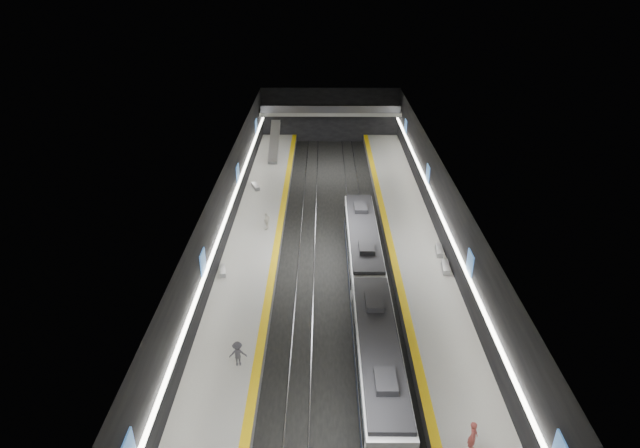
{
  "coord_description": "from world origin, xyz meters",
  "views": [
    {
      "loc": [
        -0.99,
        -42.05,
        25.23
      ],
      "look_at": [
        -1.28,
        3.27,
        2.2
      ],
      "focal_mm": 30.0,
      "sensor_mm": 36.0,
      "label": 1
    }
  ],
  "objects_px": {
    "bench_left_far": "(255,187)",
    "passenger_right_a": "(473,437)",
    "passenger_left_a": "(267,221)",
    "bench_right_near": "(445,267)",
    "bench_right_far": "(439,251)",
    "train": "(369,294)",
    "escalator": "(274,142)",
    "bench_left_near": "(223,271)",
    "passenger_left_b": "(238,354)"
  },
  "relations": [
    {
      "from": "passenger_right_a",
      "to": "passenger_left_b",
      "type": "xyz_separation_m",
      "value": [
        -13.65,
        6.68,
        -0.09
      ]
    },
    {
      "from": "bench_right_far",
      "to": "bench_left_near",
      "type": "bearing_deg",
      "value": -164.57
    },
    {
      "from": "bench_left_far",
      "to": "passenger_left_a",
      "type": "relative_size",
      "value": 1.03
    },
    {
      "from": "bench_right_near",
      "to": "bench_right_far",
      "type": "xyz_separation_m",
      "value": [
        0.0,
        2.82,
        -0.01
      ]
    },
    {
      "from": "train",
      "to": "bench_right_far",
      "type": "height_order",
      "value": "train"
    },
    {
      "from": "passenger_right_a",
      "to": "bench_left_near",
      "type": "bearing_deg",
      "value": 62.4
    },
    {
      "from": "bench_left_far",
      "to": "bench_right_far",
      "type": "height_order",
      "value": "bench_right_far"
    },
    {
      "from": "train",
      "to": "passenger_right_a",
      "type": "height_order",
      "value": "train"
    },
    {
      "from": "passenger_left_a",
      "to": "passenger_right_a",
      "type": "bearing_deg",
      "value": 51.52
    },
    {
      "from": "bench_right_far",
      "to": "train",
      "type": "bearing_deg",
      "value": -125.03
    },
    {
      "from": "train",
      "to": "passenger_left_a",
      "type": "height_order",
      "value": "train"
    },
    {
      "from": "bench_left_near",
      "to": "bench_left_far",
      "type": "distance_m",
      "value": 18.25
    },
    {
      "from": "bench_right_near",
      "to": "bench_right_far",
      "type": "bearing_deg",
      "value": 95.42
    },
    {
      "from": "bench_left_far",
      "to": "bench_right_far",
      "type": "distance_m",
      "value": 23.51
    },
    {
      "from": "escalator",
      "to": "bench_right_far",
      "type": "relative_size",
      "value": 4.1
    },
    {
      "from": "escalator",
      "to": "bench_left_near",
      "type": "height_order",
      "value": "escalator"
    },
    {
      "from": "escalator",
      "to": "passenger_left_a",
      "type": "height_order",
      "value": "escalator"
    },
    {
      "from": "train",
      "to": "passenger_left_a",
      "type": "distance_m",
      "value": 15.67
    },
    {
      "from": "bench_left_near",
      "to": "bench_right_far",
      "type": "distance_m",
      "value": 19.31
    },
    {
      "from": "escalator",
      "to": "bench_left_near",
      "type": "distance_m",
      "value": 29.7
    },
    {
      "from": "train",
      "to": "bench_right_far",
      "type": "distance_m",
      "value": 10.91
    },
    {
      "from": "bench_right_near",
      "to": "passenger_left_b",
      "type": "height_order",
      "value": "passenger_left_b"
    },
    {
      "from": "escalator",
      "to": "bench_right_near",
      "type": "bearing_deg",
      "value": -59.57
    },
    {
      "from": "train",
      "to": "passenger_left_b",
      "type": "height_order",
      "value": "train"
    },
    {
      "from": "train",
      "to": "escalator",
      "type": "distance_m",
      "value": 35.86
    },
    {
      "from": "passenger_left_a",
      "to": "passenger_left_b",
      "type": "relative_size",
      "value": 1.0
    },
    {
      "from": "bench_right_near",
      "to": "passenger_left_a",
      "type": "xyz_separation_m",
      "value": [
        -15.99,
        7.35,
        0.65
      ]
    },
    {
      "from": "escalator",
      "to": "bench_left_near",
      "type": "relative_size",
      "value": 4.71
    },
    {
      "from": "bench_left_near",
      "to": "passenger_left_a",
      "type": "xyz_separation_m",
      "value": [
        3.01,
        8.0,
        0.69
      ]
    },
    {
      "from": "escalator",
      "to": "bench_left_near",
      "type": "bearing_deg",
      "value": -93.87
    },
    {
      "from": "bench_left_near",
      "to": "passenger_right_a",
      "type": "height_order",
      "value": "passenger_right_a"
    },
    {
      "from": "bench_left_far",
      "to": "bench_right_near",
      "type": "bearing_deg",
      "value": -66.95
    },
    {
      "from": "bench_right_far",
      "to": "passenger_left_b",
      "type": "distance_m",
      "value": 21.8
    },
    {
      "from": "escalator",
      "to": "bench_right_far",
      "type": "bearing_deg",
      "value": -56.94
    },
    {
      "from": "bench_left_near",
      "to": "train",
      "type": "bearing_deg",
      "value": -32.76
    },
    {
      "from": "bench_left_far",
      "to": "passenger_left_a",
      "type": "xyz_separation_m",
      "value": [
        2.31,
        -10.24,
        0.67
      ]
    },
    {
      "from": "train",
      "to": "passenger_left_a",
      "type": "bearing_deg",
      "value": 125.0
    },
    {
      "from": "bench_right_far",
      "to": "passenger_left_a",
      "type": "xyz_separation_m",
      "value": [
        -15.99,
        4.53,
        0.66
      ]
    },
    {
      "from": "bench_left_far",
      "to": "passenger_right_a",
      "type": "distance_m",
      "value": 39.56
    },
    {
      "from": "train",
      "to": "bench_left_near",
      "type": "relative_size",
      "value": 17.69
    },
    {
      "from": "bench_left_far",
      "to": "escalator",
      "type": "bearing_deg",
      "value": 60.4
    },
    {
      "from": "escalator",
      "to": "bench_left_far",
      "type": "height_order",
      "value": "escalator"
    },
    {
      "from": "passenger_left_a",
      "to": "bench_left_far",
      "type": "bearing_deg",
      "value": -143.45
    },
    {
      "from": "bench_left_far",
      "to": "passenger_left_a",
      "type": "bearing_deg",
      "value": -100.38
    },
    {
      "from": "bench_left_near",
      "to": "bench_left_far",
      "type": "bearing_deg",
      "value": 77.01
    },
    {
      "from": "escalator",
      "to": "bench_right_far",
      "type": "distance_m",
      "value": 31.21
    },
    {
      "from": "bench_left_near",
      "to": "bench_right_near",
      "type": "height_order",
      "value": "bench_right_near"
    },
    {
      "from": "bench_right_near",
      "to": "passenger_left_a",
      "type": "bearing_deg",
      "value": 160.73
    },
    {
      "from": "bench_left_near",
      "to": "escalator",
      "type": "bearing_deg",
      "value": 75.34
    },
    {
      "from": "train",
      "to": "bench_right_far",
      "type": "xyz_separation_m",
      "value": [
        7.0,
        8.31,
        -0.96
      ]
    }
  ]
}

